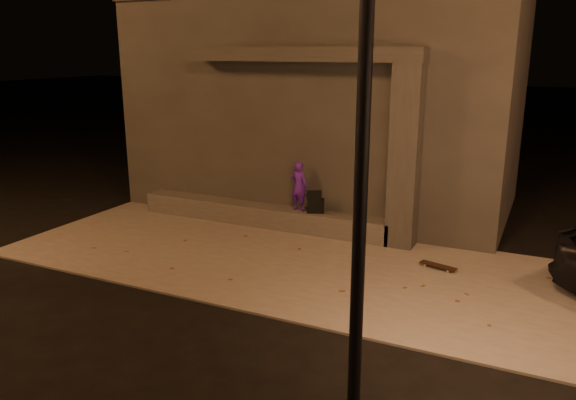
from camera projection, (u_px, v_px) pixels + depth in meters
The scene contains 10 objects.
ground at pixel (233, 304), 8.84m from camera, with size 120.00×120.00×0.00m, color black.
sidewalk at pixel (288, 261), 10.58m from camera, with size 11.00×4.40×0.04m, color slate.
building at pixel (329, 101), 14.24m from camera, with size 9.00×5.10×5.22m.
ledge at pixel (261, 215), 12.67m from camera, with size 6.00×0.55×0.45m, color #4C4945.
column at pixel (405, 158), 10.93m from camera, with size 0.55×0.55×3.60m, color #363431.
canopy at pixel (304, 54), 11.38m from camera, with size 5.00×0.70×0.28m, color #363431.
skateboarder at pixel (299, 186), 12.08m from camera, with size 0.39×0.26×1.08m, color #521AAB.
backpack at pixel (316, 205), 12.01m from camera, with size 0.42×0.34×0.50m.
skateboard at pixel (438, 266), 10.13m from camera, with size 0.69×0.33×0.07m.
street_lamp_0 at pixel (366, 39), 5.13m from camera, with size 0.36×0.36×6.99m.
Camera 1 is at (4.27, -6.95, 3.88)m, focal length 35.00 mm.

